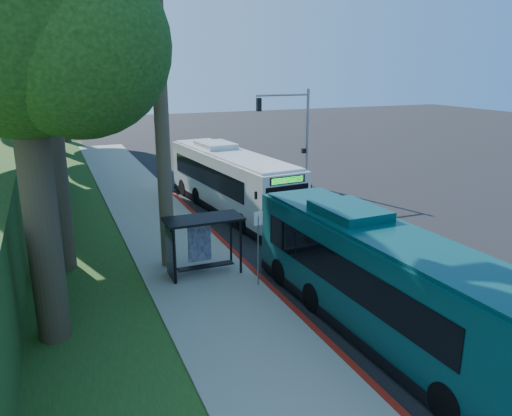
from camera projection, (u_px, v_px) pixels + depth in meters
name	position (u px, v px, depth m)	size (l,w,h in m)	color
ground	(315.00, 233.00, 26.44)	(140.00, 140.00, 0.00)	black
sidewalk	(180.00, 251.00, 23.71)	(4.50, 70.00, 0.12)	gray
red_curb	(258.00, 275.00, 21.02)	(0.25, 30.00, 0.13)	#9E1C11
grass_verge	(50.00, 235.00, 26.04)	(8.00, 70.00, 0.06)	#234719
bus_shelter	(197.00, 235.00, 20.71)	(3.20, 1.51, 2.55)	black
stop_sign_pole	(258.00, 239.00, 19.43)	(0.35, 0.06, 3.17)	gray
traffic_signal_pole	(295.00, 126.00, 35.49)	(4.10, 0.30, 7.00)	gray
tree_2	(47.00, 36.00, 33.31)	(8.82, 8.40, 15.12)	#382B1E
tree_3	(16.00, 20.00, 39.25)	(10.08, 9.60, 17.28)	#382B1E
tree_4	(51.00, 53.00, 47.89)	(8.40, 8.00, 14.14)	#382B1E
tree_5	(60.00, 62.00, 55.56)	(7.35, 7.00, 12.86)	#382B1E
tree_6	(21.00, 23.00, 13.64)	(7.56, 7.20, 13.74)	#382B1E
white_bus	(230.00, 180.00, 30.26)	(4.01, 13.30, 3.90)	silver
teal_bus	(382.00, 280.00, 16.19)	(3.18, 12.99, 3.85)	#0B3C3D
pickup	(280.00, 188.00, 32.75)	(2.70, 5.85, 1.63)	white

